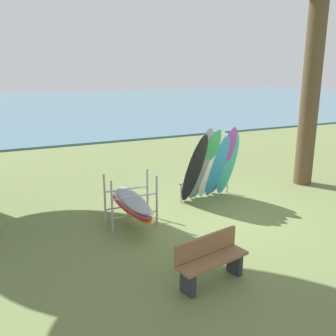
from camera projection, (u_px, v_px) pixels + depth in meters
name	position (u px, v px, depth m)	size (l,w,h in m)	color
ground_plane	(221.00, 214.00, 9.88)	(80.00, 80.00, 0.00)	olive
lake_water	(54.00, 107.00, 34.63)	(80.00, 36.00, 0.10)	#477084
leaning_board_pile	(211.00, 166.00, 10.55)	(1.83, 1.23, 2.21)	black
board_storage_rack	(132.00, 204.00, 9.15)	(1.15, 2.13, 1.25)	#9EA0A5
park_bench	(210.00, 259.00, 6.70)	(1.46, 0.70, 0.85)	#2D2D33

